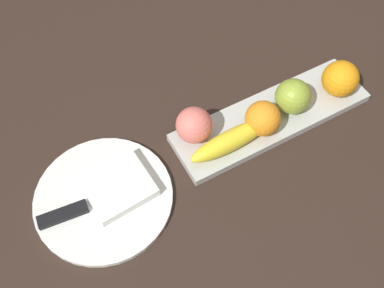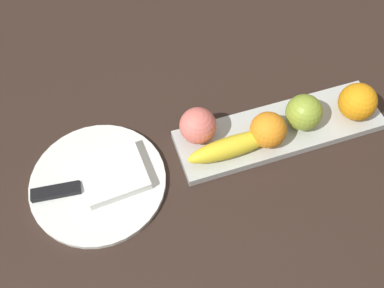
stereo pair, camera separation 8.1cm
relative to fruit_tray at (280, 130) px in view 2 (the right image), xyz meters
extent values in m
plane|color=#2E2019|center=(0.04, -0.02, -0.01)|extent=(2.40, 2.40, 0.00)
cube|color=#B7BDB9|center=(0.00, 0.00, 0.00)|extent=(0.42, 0.12, 0.02)
sphere|color=#8DA634|center=(0.04, 0.00, 0.05)|extent=(0.07, 0.07, 0.07)
ellipsoid|color=yellow|center=(-0.12, -0.02, 0.03)|extent=(0.18, 0.05, 0.04)
sphere|color=orange|center=(0.15, -0.01, 0.05)|extent=(0.08, 0.08, 0.08)
sphere|color=orange|center=(-0.04, -0.02, 0.04)|extent=(0.07, 0.07, 0.07)
sphere|color=#E67064|center=(-0.17, 0.03, 0.05)|extent=(0.07, 0.07, 0.07)
cylinder|color=white|center=(-0.38, 0.00, 0.00)|extent=(0.26, 0.26, 0.01)
cube|color=white|center=(-0.34, 0.00, 0.01)|extent=(0.12, 0.11, 0.02)
cube|color=silver|center=(-0.39, -0.01, 0.00)|extent=(0.15, 0.04, 0.00)
cube|color=black|center=(-0.45, 0.00, 0.01)|extent=(0.09, 0.03, 0.01)
camera|label=1|loc=(-0.40, -0.38, 0.72)|focal=40.18mm
camera|label=2|loc=(-0.32, -0.41, 0.72)|focal=40.18mm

